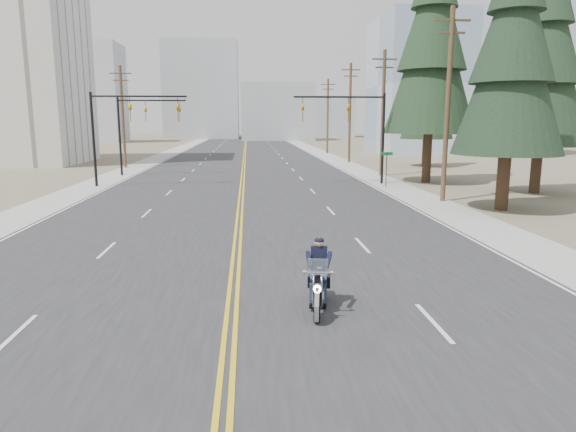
{
  "coord_description": "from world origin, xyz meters",
  "views": [
    {
      "loc": [
        0.48,
        -7.65,
        4.94
      ],
      "look_at": [
        1.87,
        10.19,
        1.6
      ],
      "focal_mm": 32.0,
      "sensor_mm": 36.0,
      "label": 1
    }
  ],
  "objects": [
    {
      "name": "ground_plane",
      "position": [
        0.0,
        0.0,
        0.0
      ],
      "size": [
        400.0,
        400.0,
        0.0
      ],
      "primitive_type": "plane",
      "color": "#776D56",
      "rests_on": "ground"
    },
    {
      "name": "road",
      "position": [
        0.0,
        70.0,
        0.01
      ],
      "size": [
        20.0,
        200.0,
        0.01
      ],
      "primitive_type": "cube",
      "color": "#303033",
      "rests_on": "ground"
    },
    {
      "name": "sidewalk_left",
      "position": [
        -11.5,
        70.0,
        0.01
      ],
      "size": [
        3.0,
        200.0,
        0.01
      ],
      "primitive_type": "cube",
      "color": "#A5A5A0",
      "rests_on": "ground"
    },
    {
      "name": "sidewalk_right",
      "position": [
        11.5,
        70.0,
        0.01
      ],
      "size": [
        3.0,
        200.0,
        0.01
      ],
      "primitive_type": "cube",
      "color": "#A5A5A0",
      "rests_on": "ground"
    },
    {
      "name": "traffic_mast_left",
      "position": [
        -8.98,
        32.0,
        4.94
      ],
      "size": [
        7.1,
        0.26,
        7.0
      ],
      "color": "black",
      "rests_on": "ground"
    },
    {
      "name": "traffic_mast_right",
      "position": [
        8.98,
        32.0,
        4.94
      ],
      "size": [
        7.1,
        0.26,
        7.0
      ],
      "color": "black",
      "rests_on": "ground"
    },
    {
      "name": "traffic_mast_far",
      "position": [
        -9.31,
        40.0,
        4.87
      ],
      "size": [
        6.1,
        0.26,
        7.0
      ],
      "color": "black",
      "rests_on": "ground"
    },
    {
      "name": "street_sign",
      "position": [
        10.8,
        30.0,
        1.8
      ],
      "size": [
        0.9,
        0.06,
        2.62
      ],
      "color": "black",
      "rests_on": "ground"
    },
    {
      "name": "utility_pole_b",
      "position": [
        12.5,
        23.0,
        5.98
      ],
      "size": [
        2.2,
        0.3,
        11.5
      ],
      "color": "brown",
      "rests_on": "ground"
    },
    {
      "name": "utility_pole_c",
      "position": [
        12.5,
        38.0,
        5.73
      ],
      "size": [
        2.2,
        0.3,
        11.0
      ],
      "color": "brown",
      "rests_on": "ground"
    },
    {
      "name": "utility_pole_d",
      "position": [
        12.5,
        53.0,
        5.98
      ],
      "size": [
        2.2,
        0.3,
        11.5
      ],
      "color": "brown",
      "rests_on": "ground"
    },
    {
      "name": "utility_pole_e",
      "position": [
        12.5,
        70.0,
        5.73
      ],
      "size": [
        2.2,
        0.3,
        11.0
      ],
      "color": "brown",
      "rests_on": "ground"
    },
    {
      "name": "utility_pole_left",
      "position": [
        -12.5,
        48.0,
        5.48
      ],
      "size": [
        2.2,
        0.3,
        10.5
      ],
      "color": "brown",
      "rests_on": "ground"
    },
    {
      "name": "glass_building",
      "position": [
        32.0,
        70.0,
        10.0
      ],
      "size": [
        24.0,
        16.0,
        20.0
      ],
      "primitive_type": "cube",
      "color": "#9EB5CC",
      "rests_on": "ground"
    },
    {
      "name": "haze_bldg_a",
      "position": [
        -35.0,
        115.0,
        11.0
      ],
      "size": [
        14.0,
        12.0,
        22.0
      ],
      "primitive_type": "cube",
      "color": "#B7BCC6",
      "rests_on": "ground"
    },
    {
      "name": "haze_bldg_b",
      "position": [
        8.0,
        125.0,
        7.0
      ],
      "size": [
        18.0,
        14.0,
        14.0
      ],
      "primitive_type": "cube",
      "color": "#ADB2B7",
      "rests_on": "ground"
    },
    {
      "name": "haze_bldg_c",
      "position": [
        40.0,
        110.0,
        9.0
      ],
      "size": [
        16.0,
        12.0,
        18.0
      ],
      "primitive_type": "cube",
      "color": "#B7BCC6",
      "rests_on": "ground"
    },
    {
      "name": "haze_bldg_d",
      "position": [
        -12.0,
        140.0,
        13.0
      ],
      "size": [
        20.0,
        15.0,
        26.0
      ],
      "primitive_type": "cube",
      "color": "#ADB2B7",
      "rests_on": "ground"
    },
    {
      "name": "haze_bldg_e",
      "position": [
        25.0,
        150.0,
        6.0
      ],
      "size": [
        14.0,
        14.0,
        12.0
      ],
      "primitive_type": "cube",
      "color": "#B7BCC6",
      "rests_on": "ground"
    },
    {
      "name": "haze_bldg_f",
      "position": [
        -50.0,
        130.0,
        8.0
      ],
      "size": [
        12.0,
        12.0,
        16.0
      ],
      "primitive_type": "cube",
      "color": "#ADB2B7",
      "rests_on": "ground"
    },
    {
      "name": "motorcyclist",
      "position": [
        2.28,
        5.19,
        0.94
      ],
      "size": [
        1.42,
        2.55,
        1.88
      ],
      "primitive_type": null,
      "rotation": [
        0.0,
        0.0,
        2.98
      ],
      "color": "black",
      "rests_on": "ground"
    },
    {
      "name": "conifer_near",
      "position": [
        14.61,
        19.69,
        8.91
      ],
      "size": [
        5.86,
        5.86,
        15.51
      ],
      "rotation": [
        0.0,
        0.0,
        0.06
      ],
      "color": "#382619",
      "rests_on": "ground"
    },
    {
      "name": "conifer_mid",
      "position": [
        20.17,
        26.05,
        9.39
      ],
      "size": [
        6.13,
        6.13,
        16.36
      ],
      "rotation": [
        0.0,
        0.0,
        -0.1
      ],
      "color": "#382619",
      "rests_on": "ground"
    },
    {
      "name": "conifer_tall",
      "position": [
        14.84,
        32.73,
        11.3
      ],
      "size": [
        7.08,
        7.08,
        19.68
      ],
      "rotation": [
        0.0,
        0.0,
        0.07
      ],
      "color": "#382619",
      "rests_on": "ground"
    },
    {
      "name": "conifer_far",
      "position": [
        19.74,
        47.1,
        8.59
      ],
      "size": [
        5.59,
        5.59,
        14.97
      ],
      "rotation": [
        0.0,
        0.0,
        0.25
      ],
      "color": "#382619",
      "rests_on": "ground"
    }
  ]
}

